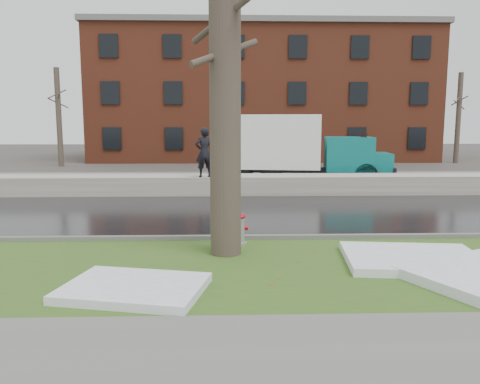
{
  "coord_description": "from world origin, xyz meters",
  "views": [
    {
      "loc": [
        -0.91,
        -9.82,
        2.72
      ],
      "look_at": [
        -0.54,
        2.23,
        1.0
      ],
      "focal_mm": 35.0,
      "sensor_mm": 36.0,
      "label": 1
    }
  ],
  "objects_px": {
    "box_truck": "(288,147)",
    "worker": "(204,152)",
    "fire_hydrant": "(240,227)",
    "tree": "(225,57)"
  },
  "relations": [
    {
      "from": "box_truck",
      "to": "worker",
      "type": "xyz_separation_m",
      "value": [
        -3.79,
        -4.4,
        -0.01
      ]
    },
    {
      "from": "fire_hydrant",
      "to": "tree",
      "type": "xyz_separation_m",
      "value": [
        -0.32,
        -0.72,
        3.63
      ]
    },
    {
      "from": "tree",
      "to": "worker",
      "type": "distance_m",
      "value": 8.69
    },
    {
      "from": "fire_hydrant",
      "to": "box_truck",
      "type": "xyz_separation_m",
      "value": [
        2.66,
        12.0,
        1.27
      ]
    },
    {
      "from": "fire_hydrant",
      "to": "box_truck",
      "type": "height_order",
      "value": "box_truck"
    },
    {
      "from": "box_truck",
      "to": "fire_hydrant",
      "type": "bearing_deg",
      "value": -94.32
    },
    {
      "from": "fire_hydrant",
      "to": "box_truck",
      "type": "relative_size",
      "value": 0.08
    },
    {
      "from": "tree",
      "to": "worker",
      "type": "relative_size",
      "value": 4.21
    },
    {
      "from": "box_truck",
      "to": "worker",
      "type": "height_order",
      "value": "box_truck"
    },
    {
      "from": "worker",
      "to": "tree",
      "type": "bearing_deg",
      "value": 80.5
    }
  ]
}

